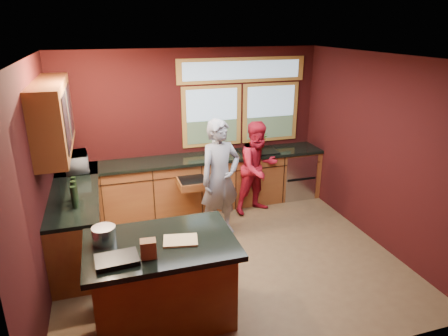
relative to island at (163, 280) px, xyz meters
name	(u,v)px	position (x,y,z in m)	size (l,w,h in m)	color
floor	(227,257)	(1.02, 0.93, -0.48)	(4.50, 4.50, 0.00)	brown
room_shell	(175,129)	(0.43, 1.26, 1.32)	(4.52, 4.02, 2.71)	black
back_counter	(209,181)	(1.22, 2.63, -0.01)	(4.50, 0.64, 0.93)	brown
left_counter	(78,219)	(-0.93, 1.78, -0.01)	(0.64, 2.30, 0.93)	brown
island	(163,280)	(0.00, 0.00, 0.00)	(1.55, 1.05, 0.95)	brown
person_grey	(220,179)	(1.13, 1.61, 0.42)	(0.66, 0.43, 1.80)	slate
person_red	(258,168)	(1.96, 2.18, 0.31)	(0.77, 0.60, 1.59)	maroon
microwave	(76,162)	(-0.90, 2.54, 0.59)	(0.50, 0.34, 0.28)	#999999
potted_plant	(259,141)	(2.17, 2.68, 0.62)	(0.30, 0.26, 0.33)	#999999
paper_towel	(216,148)	(1.35, 2.63, 0.59)	(0.12, 0.12, 0.28)	white
cutting_board	(180,240)	(0.20, -0.05, 0.48)	(0.35, 0.25, 0.02)	tan
stock_pot	(104,235)	(-0.55, 0.15, 0.56)	(0.24, 0.24, 0.18)	silver
paper_bag	(148,249)	(-0.15, -0.25, 0.56)	(0.15, 0.12, 0.18)	brown
black_tray	(117,260)	(-0.45, -0.25, 0.49)	(0.40, 0.28, 0.05)	black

